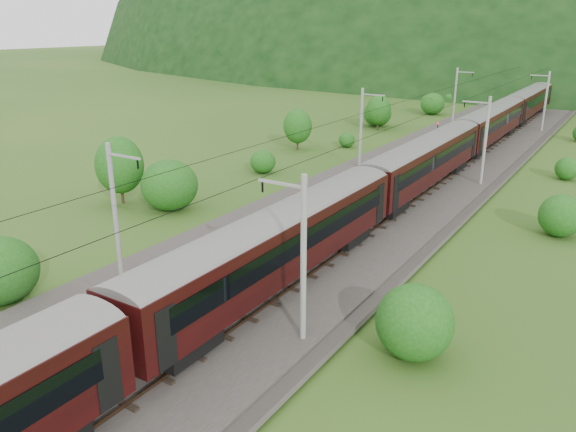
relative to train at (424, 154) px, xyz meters
The scene contains 14 objects.
ground 26.95m from the train, 95.16° to the right, with size 600.00×600.00×0.00m, color #274E18.
railbed 17.12m from the train, 98.23° to the right, with size 14.00×220.00×0.30m, color #38332D.
track_left 17.58m from the train, 106.14° to the right, with size 2.40×220.00×0.27m.
track_right 16.91m from the train, 90.00° to the right, with size 2.40×220.00×0.27m.
catenary_left 10.13m from the train, 147.60° to the left, with size 2.54×192.28×8.00m.
catenary_right 6.62m from the train, 55.47° to the left, with size 2.54×192.28×8.00m.
overhead_wires 17.12m from the train, 98.23° to the right, with size 4.83×198.00×0.03m.
mountain_ridge 299.58m from the train, 114.12° to the left, with size 336.00×280.00×132.00m, color black.
train is the anchor object (origin of this frame).
hazard_post_near 35.10m from the train, 93.91° to the left, with size 0.15×0.15×1.41m, color red.
hazard_post_far 17.17m from the train, 97.11° to the left, with size 0.14×0.14×1.32m, color red.
signal 25.64m from the train, 105.34° to the left, with size 0.22×0.22×1.97m.
vegetation_left 24.41m from the train, 132.15° to the right, with size 12.30×140.44×6.20m.
vegetation_right 29.93m from the train, 71.85° to the right, with size 6.75×101.42×3.15m.
Camera 1 is at (18.11, -19.99, 14.43)m, focal length 35.00 mm.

